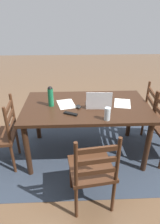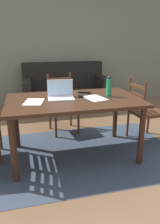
% 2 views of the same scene
% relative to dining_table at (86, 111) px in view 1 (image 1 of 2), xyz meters
% --- Properties ---
extents(ground_plane, '(14.00, 14.00, 0.00)m').
position_rel_dining_table_xyz_m(ground_plane, '(0.00, 0.00, -0.69)').
color(ground_plane, brown).
extents(area_rug, '(2.74, 1.69, 0.01)m').
position_rel_dining_table_xyz_m(area_rug, '(0.00, 0.00, -0.68)').
color(area_rug, '#333D4C').
rests_on(area_rug, ground).
extents(dining_table, '(1.64, 0.97, 0.78)m').
position_rel_dining_table_xyz_m(dining_table, '(0.00, 0.00, 0.00)').
color(dining_table, '#382114').
rests_on(dining_table, ground).
extents(chair_right_far, '(0.47, 0.47, 0.95)m').
position_rel_dining_table_xyz_m(chair_right_far, '(1.11, 0.19, -0.22)').
color(chair_right_far, '#4C2B19').
rests_on(chair_right_far, ground).
extents(chair_far_head, '(0.49, 0.49, 0.95)m').
position_rel_dining_table_xyz_m(chair_far_head, '(-0.01, 0.85, -0.22)').
color(chair_far_head, '#4C2B19').
rests_on(chair_far_head, ground).
extents(chair_left_near, '(0.48, 0.48, 0.95)m').
position_rel_dining_table_xyz_m(chair_left_near, '(-1.11, -0.20, -0.22)').
color(chair_left_near, '#4C2B19').
rests_on(chair_left_near, ground).
extents(laptop, '(0.33, 0.24, 0.23)m').
position_rel_dining_table_xyz_m(laptop, '(-0.15, 0.07, 0.15)').
color(laptop, silver).
rests_on(laptop, dining_table).
extents(water_bottle, '(0.07, 0.07, 0.27)m').
position_rel_dining_table_xyz_m(water_bottle, '(0.46, -0.00, 0.23)').
color(water_bottle, '#197247').
rests_on(water_bottle, dining_table).
extents(drinking_glass, '(0.07, 0.07, 0.15)m').
position_rel_dining_table_xyz_m(drinking_glass, '(-0.21, 0.40, 0.17)').
color(drinking_glass, silver).
rests_on(drinking_glass, dining_table).
extents(computer_mouse, '(0.07, 0.11, 0.03)m').
position_rel_dining_table_xyz_m(computer_mouse, '(0.10, 0.08, 0.11)').
color(computer_mouse, black).
rests_on(computer_mouse, dining_table).
extents(tv_remote, '(0.17, 0.11, 0.02)m').
position_rel_dining_table_xyz_m(tv_remote, '(0.20, 0.25, 0.10)').
color(tv_remote, black).
rests_on(tv_remote, dining_table).
extents(paper_stack_left, '(0.27, 0.34, 0.00)m').
position_rel_dining_table_xyz_m(paper_stack_left, '(0.26, -0.04, 0.09)').
color(paper_stack_left, white).
rests_on(paper_stack_left, dining_table).
extents(paper_stack_right, '(0.27, 0.34, 0.00)m').
position_rel_dining_table_xyz_m(paper_stack_right, '(-0.49, -0.03, 0.09)').
color(paper_stack_right, white).
rests_on(paper_stack_right, dining_table).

